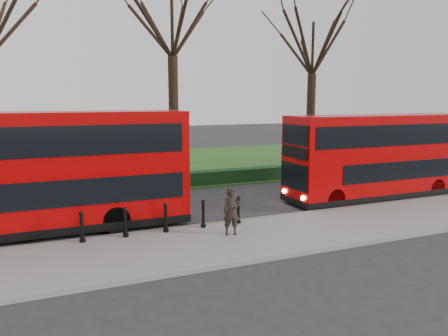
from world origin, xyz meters
name	(u,v)px	position (x,y,z in m)	size (l,w,h in m)	color
ground	(199,221)	(0.00, 0.00, 0.00)	(120.00, 120.00, 0.00)	#28282B
pavement	(229,241)	(0.00, -3.00, 0.07)	(60.00, 4.00, 0.15)	gray
kerb	(208,226)	(0.00, -1.00, 0.07)	(60.00, 0.25, 0.16)	slate
grass_verge	(128,167)	(0.00, 15.00, 0.03)	(60.00, 18.00, 0.06)	#2C541C
hedge	(156,182)	(0.00, 6.80, 0.40)	(60.00, 0.90, 0.80)	black
yellow_line_outer	(205,225)	(0.00, -0.70, 0.01)	(60.00, 0.10, 0.01)	yellow
yellow_line_inner	(204,224)	(0.00, -0.50, 0.01)	(60.00, 0.10, 0.01)	yellow
tree_mid	(172,15)	(2.00, 10.00, 9.78)	(8.60, 8.60, 13.43)	black
tree_right	(313,42)	(12.00, 10.00, 8.68)	(7.64, 7.64, 11.93)	black
bollard_row	(166,218)	(-1.75, -1.35, 0.65)	(5.86, 0.15, 1.00)	black
bus_lead	(33,174)	(-6.01, 0.79, 2.21)	(11.03, 2.53, 4.39)	#AD0203
bus_rear	(384,157)	(9.77, 0.39, 2.06)	(10.26, 2.36, 4.08)	#AD0203
pedestrian	(231,212)	(0.28, -2.56, 0.98)	(0.60, 0.40, 1.66)	black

